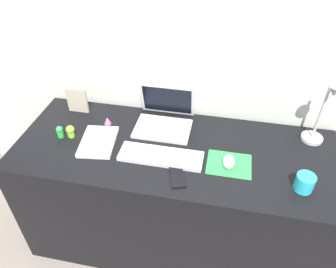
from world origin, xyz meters
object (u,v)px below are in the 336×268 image
object	(u,v)px
keyboard	(161,156)
cell_phone	(177,177)
picture_frame	(77,100)
toy_figurine_green	(60,132)
mouse	(229,162)
notebook_pad	(98,142)
coffee_mug	(305,183)
toy_figurine_lime	(70,131)
toy_figurine_pink	(107,121)
desk_lamp	(322,116)
laptop	(165,116)

from	to	relation	value
keyboard	cell_phone	distance (m)	0.16
keyboard	picture_frame	xyz separation A→B (m)	(-0.56, 0.29, 0.06)
toy_figurine_green	cell_phone	bearing A→B (deg)	-14.58
mouse	notebook_pad	size ratio (longest dim) A/B	0.40
coffee_mug	toy_figurine_green	distance (m)	1.22
picture_frame	mouse	bearing A→B (deg)	-17.45
notebook_pad	toy_figurine_green	bearing A→B (deg)	169.55
keyboard	toy_figurine_green	distance (m)	0.56
picture_frame	toy_figurine_lime	distance (m)	0.24
keyboard	toy_figurine_pink	size ratio (longest dim) A/B	9.62
keyboard	toy_figurine_lime	bearing A→B (deg)	172.34
coffee_mug	toy_figurine_lime	xyz separation A→B (m)	(-1.16, 0.14, -0.00)
mouse	toy_figurine_green	distance (m)	0.88
toy_figurine_green	toy_figurine_lime	bearing A→B (deg)	14.28
desk_lamp	toy_figurine_green	distance (m)	1.32
notebook_pad	picture_frame	xyz separation A→B (m)	(-0.22, 0.25, 0.06)
laptop	mouse	world-z (taller)	laptop
laptop	toy_figurine_green	bearing A→B (deg)	-156.62
laptop	toy_figurine_pink	world-z (taller)	laptop
keyboard	toy_figurine_pink	bearing A→B (deg)	148.79
coffee_mug	toy_figurine_lime	distance (m)	1.16
mouse	cell_phone	distance (m)	0.26
coffee_mug	toy_figurine_green	xyz separation A→B (m)	(-1.21, 0.12, -0.01)
picture_frame	toy_figurine_lime	size ratio (longest dim) A/B	2.21
desk_lamp	picture_frame	xyz separation A→B (m)	(-1.30, 0.03, -0.10)
toy_figurine_pink	toy_figurine_green	bearing A→B (deg)	-142.04
picture_frame	toy_figurine_green	world-z (taller)	picture_frame
notebook_pad	coffee_mug	distance (m)	1.00
mouse	picture_frame	size ratio (longest dim) A/B	0.64
laptop	desk_lamp	world-z (taller)	desk_lamp
cell_phone	toy_figurine_green	xyz separation A→B (m)	(-0.66, 0.17, 0.03)
cell_phone	picture_frame	bearing A→B (deg)	130.39
coffee_mug	toy_figurine_lime	world-z (taller)	coffee_mug
laptop	coffee_mug	bearing A→B (deg)	-26.39
cell_phone	picture_frame	world-z (taller)	picture_frame
laptop	coffee_mug	distance (m)	0.78
desk_lamp	picture_frame	bearing A→B (deg)	178.71
cell_phone	toy_figurine_green	bearing A→B (deg)	147.81
cell_phone	notebook_pad	size ratio (longest dim) A/B	0.53
cell_phone	notebook_pad	bearing A→B (deg)	142.51
mouse	cell_phone	bearing A→B (deg)	-149.10
mouse	keyboard	bearing A→B (deg)	-177.01
toy_figurine_green	toy_figurine_pink	world-z (taller)	toy_figurine_green
desk_lamp	toy_figurine_lime	size ratio (longest dim) A/B	5.44
cell_phone	toy_figurine_pink	bearing A→B (deg)	126.40
toy_figurine_green	toy_figurine_pink	distance (m)	0.26
laptop	mouse	xyz separation A→B (m)	(0.37, -0.26, -0.03)
mouse	notebook_pad	distance (m)	0.67
laptop	toy_figurine_lime	size ratio (longest dim) A/B	4.43
notebook_pad	cell_phone	bearing A→B (deg)	-27.52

